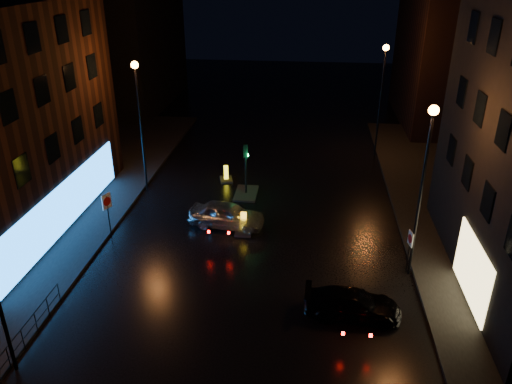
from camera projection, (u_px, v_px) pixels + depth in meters
ground at (231, 347)px, 19.65m from camera, size 120.00×120.00×0.00m
pavement_left at (8, 228)px, 28.20m from camera, size 12.00×44.00×0.15m
building_far_left at (125, 34)px, 49.72m from camera, size 8.00×16.00×14.00m
building_far_right at (452, 56)px, 44.36m from camera, size 8.00×14.00×12.00m
street_lamp_lfar at (139, 108)px, 30.64m from camera, size 0.44×0.44×8.37m
street_lamp_rnear at (425, 168)px, 21.89m from camera, size 0.44×0.44×8.37m
street_lamp_rfar at (382, 84)px, 36.27m from camera, size 0.44×0.44×8.37m
traffic_signal at (246, 187)px, 32.14m from camera, size 1.40×2.40×3.45m
guard_railing at (22, 335)px, 19.23m from camera, size 0.05×6.04×1.00m
silver_hatchback at (227, 215)px, 28.23m from camera, size 4.43×2.20×1.45m
dark_sedan at (353, 304)px, 21.16m from camera, size 4.17×1.84×1.19m
bollard_near at (244, 227)px, 27.85m from camera, size 0.92×1.37×1.19m
bollard_far at (226, 177)px, 34.30m from camera, size 1.10×1.39×1.07m
road_sign_left at (107, 205)px, 26.66m from camera, size 0.31×0.59×2.57m
road_sign_right at (410, 242)px, 23.69m from camera, size 0.16×0.54×2.23m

